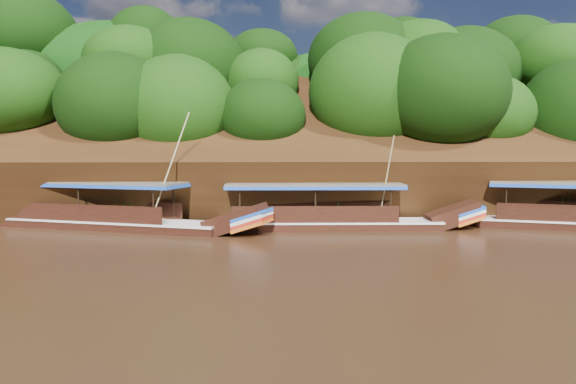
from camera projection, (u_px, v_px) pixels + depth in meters
name	position (u px, v px, depth m)	size (l,w,h in m)	color
ground	(370.00, 258.00, 23.23)	(160.00, 160.00, 0.00)	black
riverbank	(317.00, 179.00, 45.70)	(120.00, 30.06, 19.40)	black
boat_1	(342.00, 219.00, 31.25)	(14.82, 2.89, 5.65)	black
boat_2	(118.00, 218.00, 31.24)	(16.54, 7.61, 6.93)	black
reeds	(277.00, 210.00, 32.41)	(48.28, 2.75, 2.03)	#235C17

